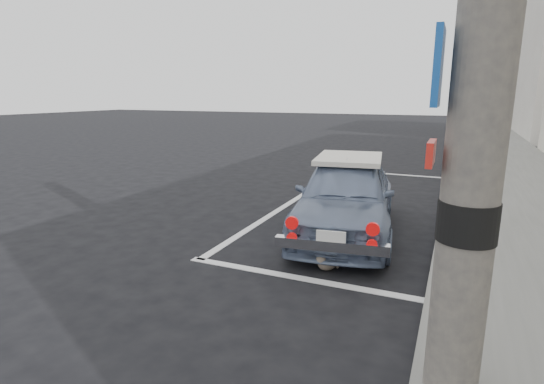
{
  "coord_description": "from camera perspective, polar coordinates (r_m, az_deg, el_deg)",
  "views": [
    {
      "loc": [
        1.95,
        -4.73,
        2.05
      ],
      "look_at": [
        -0.3,
        0.4,
        0.75
      ],
      "focal_mm": 28.0,
      "sensor_mm": 36.0,
      "label": 1
    }
  ],
  "objects": [
    {
      "name": "pline_rear",
      "position": [
        4.92,
        4.38,
        -11.57
      ],
      "size": [
        3.0,
        0.12,
        0.01
      ],
      "primitive_type": "cube",
      "color": "silver",
      "rests_on": "ground"
    },
    {
      "name": "pline_front",
      "position": [
        11.51,
        16.04,
        2.31
      ],
      "size": [
        3.0,
        0.12,
        0.01
      ],
      "primitive_type": "cube",
      "color": "silver",
      "rests_on": "ground"
    },
    {
      "name": "cat",
      "position": [
        5.15,
        7.46,
        -9.17
      ],
      "size": [
        0.3,
        0.43,
        0.25
      ],
      "rotation": [
        0.0,
        0.0,
        -0.36
      ],
      "color": "#6F6254",
      "rests_on": "ground"
    },
    {
      "name": "retro_coupe",
      "position": [
        6.38,
        9.89,
        -0.45
      ],
      "size": [
        1.85,
        3.55,
        1.15
      ],
      "rotation": [
        0.0,
        0.0,
        0.15
      ],
      "color": "slate",
      "rests_on": "ground"
    },
    {
      "name": "ground",
      "position": [
        5.51,
        1.16,
        -8.78
      ],
      "size": [
        80.0,
        80.0,
        0.0
      ],
      "primitive_type": "plane",
      "color": "black",
      "rests_on": "ground"
    },
    {
      "name": "pline_side",
      "position": [
        8.49,
        3.31,
        -0.91
      ],
      "size": [
        0.12,
        7.0,
        0.01
      ],
      "primitive_type": "cube",
      "color": "silver",
      "rests_on": "ground"
    }
  ]
}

